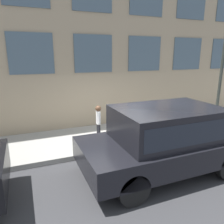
# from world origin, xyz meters

# --- Properties ---
(ground_plane) EXTENTS (80.00, 80.00, 0.00)m
(ground_plane) POSITION_xyz_m (0.00, 0.00, 0.00)
(ground_plane) COLOR #38383A
(sidewalk) EXTENTS (2.58, 60.00, 0.16)m
(sidewalk) POSITION_xyz_m (1.29, 0.00, 0.08)
(sidewalk) COLOR #9E9B93
(sidewalk) RESTS_ON ground_plane
(building_facade) EXTENTS (0.33, 40.00, 9.87)m
(building_facade) POSITION_xyz_m (2.73, -0.00, 4.94)
(building_facade) COLOR tan
(building_facade) RESTS_ON ground_plane
(fire_hydrant) EXTENTS (0.34, 0.45, 0.80)m
(fire_hydrant) POSITION_xyz_m (0.56, -0.46, 0.56)
(fire_hydrant) COLOR gray
(fire_hydrant) RESTS_ON sidewalk
(person) EXTENTS (0.30, 0.20, 1.25)m
(person) POSITION_xyz_m (0.87, 0.42, 0.91)
(person) COLOR #232328
(person) RESTS_ON sidewalk
(parked_truck_charcoal_near) EXTENTS (2.08, 4.31, 1.76)m
(parked_truck_charcoal_near) POSITION_xyz_m (-1.47, -0.62, 1.01)
(parked_truck_charcoal_near) COLOR black
(parked_truck_charcoal_near) RESTS_ON ground_plane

